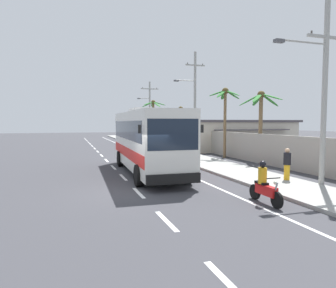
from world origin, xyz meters
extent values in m
plane|color=#3A3A3F|center=(0.00, 0.00, 0.00)|extent=(160.00, 160.00, 0.00)
cube|color=#999993|center=(6.80, 10.00, 0.07)|extent=(3.20, 90.00, 0.14)
cube|color=white|center=(0.00, -8.33, 0.00)|extent=(0.16, 2.00, 0.01)
cube|color=white|center=(0.00, -4.44, 0.00)|extent=(0.16, 2.00, 0.01)
cube|color=white|center=(0.00, -0.55, 0.00)|extent=(0.16, 2.00, 0.01)
cube|color=white|center=(0.00, 3.34, 0.00)|extent=(0.16, 2.00, 0.01)
cube|color=white|center=(0.00, 7.23, 0.00)|extent=(0.16, 2.00, 0.01)
cube|color=white|center=(0.00, 11.12, 0.00)|extent=(0.16, 2.00, 0.01)
cube|color=white|center=(0.00, 15.01, 0.00)|extent=(0.16, 2.00, 0.01)
cube|color=white|center=(0.00, 18.90, 0.00)|extent=(0.16, 2.00, 0.01)
cube|color=white|center=(0.00, 22.79, 0.00)|extent=(0.16, 2.00, 0.01)
cube|color=white|center=(0.00, 26.68, 0.00)|extent=(0.16, 2.00, 0.01)
cube|color=white|center=(0.00, 30.57, 0.00)|extent=(0.16, 2.00, 0.01)
cube|color=white|center=(0.00, 34.46, 0.00)|extent=(0.16, 2.00, 0.01)
cube|color=white|center=(0.00, 38.35, 0.00)|extent=(0.16, 2.00, 0.01)
cube|color=white|center=(0.00, 42.24, 0.00)|extent=(0.16, 2.00, 0.01)
cube|color=white|center=(0.00, 46.13, 0.00)|extent=(0.16, 2.00, 0.01)
cube|color=white|center=(3.68, 15.00, 0.00)|extent=(0.14, 70.00, 0.01)
cube|color=#9E998E|center=(10.60, 14.00, 1.09)|extent=(0.24, 60.00, 2.18)
cube|color=silver|center=(1.63, 4.44, 2.01)|extent=(2.81, 10.70, 3.24)
cube|color=#192333|center=(1.63, 4.64, 2.58)|extent=(2.82, 9.85, 1.04)
cube|color=#192333|center=(1.46, -0.83, 2.50)|extent=(2.29, 0.17, 1.36)
cube|color=red|center=(1.63, 4.44, 1.28)|extent=(2.84, 10.49, 0.58)
cube|color=black|center=(1.46, -0.92, 0.59)|extent=(2.44, 0.24, 0.44)
cube|color=#B7B7B7|center=(1.67, 5.76, 3.77)|extent=(1.44, 2.38, 0.28)
cube|color=black|center=(2.89, -0.67, 2.74)|extent=(0.12, 0.08, 0.36)
cube|color=black|center=(0.05, -0.58, 2.74)|extent=(0.12, 0.08, 0.36)
cylinder|color=black|center=(2.73, 0.68, 0.52)|extent=(0.35, 1.05, 1.04)
cylinder|color=black|center=(0.29, 0.76, 0.52)|extent=(0.35, 1.05, 1.04)
cylinder|color=black|center=(2.94, 7.58, 0.52)|extent=(0.35, 1.05, 1.04)
cylinder|color=black|center=(0.51, 7.66, 0.52)|extent=(0.35, 1.05, 1.04)
cylinder|color=black|center=(4.08, -4.38, 0.30)|extent=(0.11, 0.60, 0.60)
cylinder|color=black|center=(4.11, -3.02, 0.30)|extent=(0.13, 0.60, 0.60)
cube|color=red|center=(4.09, -3.75, 0.52)|extent=(0.26, 1.10, 0.36)
cube|color=black|center=(4.10, -3.45, 0.72)|extent=(0.25, 0.60, 0.12)
cylinder|color=gray|center=(4.08, -4.26, 0.60)|extent=(0.07, 0.32, 0.67)
cylinder|color=black|center=(4.09, -4.16, 1.04)|extent=(0.56, 0.05, 0.04)
sphere|color=#EAEACC|center=(4.08, -4.28, 0.90)|extent=(0.14, 0.14, 0.14)
cylinder|color=gold|center=(4.10, -3.50, 1.02)|extent=(0.32, 0.32, 0.60)
sphere|color=black|center=(4.10, -3.50, 1.45)|extent=(0.26, 0.26, 0.26)
cylinder|color=black|center=(3.55, 12.66, 0.30)|extent=(0.16, 0.61, 0.60)
cylinder|color=black|center=(3.41, 14.01, 0.30)|extent=(0.18, 0.61, 0.60)
cube|color=gold|center=(3.48, 13.28, 0.52)|extent=(0.35, 1.12, 0.36)
cube|color=black|center=(3.45, 13.58, 0.72)|extent=(0.30, 0.62, 0.12)
cylinder|color=gray|center=(3.54, 12.78, 0.60)|extent=(0.09, 0.32, 0.67)
cylinder|color=black|center=(3.53, 12.88, 1.04)|extent=(0.56, 0.10, 0.04)
sphere|color=#EAEACC|center=(3.54, 12.76, 0.90)|extent=(0.14, 0.14, 0.14)
cylinder|color=#2D7A47|center=(3.46, 13.53, 1.05)|extent=(0.32, 0.32, 0.67)
sphere|color=white|center=(3.46, 13.53, 1.52)|extent=(0.26, 0.26, 0.26)
cylinder|color=navy|center=(6.53, 17.07, 0.56)|extent=(0.28, 0.28, 0.84)
cylinder|color=#2D7A47|center=(6.53, 17.07, 1.31)|extent=(0.36, 0.36, 0.66)
sphere|color=brown|center=(6.53, 17.07, 1.73)|extent=(0.21, 0.21, 0.21)
cylinder|color=#2D7A47|center=(7.20, 11.59, 0.52)|extent=(0.28, 0.28, 0.76)
cylinder|color=#75388E|center=(7.20, 11.59, 1.21)|extent=(0.36, 0.36, 0.61)
sphere|color=brown|center=(7.20, 11.59, 1.62)|extent=(0.24, 0.24, 0.24)
cylinder|color=gold|center=(7.56, -0.65, 0.52)|extent=(0.28, 0.28, 0.76)
cylinder|color=black|center=(7.56, -0.65, 1.21)|extent=(0.36, 0.36, 0.60)
sphere|color=tan|center=(7.56, -0.65, 1.62)|extent=(0.24, 0.24, 0.24)
cylinder|color=#9E9E99|center=(8.42, -1.99, 4.28)|extent=(0.24, 0.24, 8.55)
cube|color=#9E9E99|center=(8.42, -1.99, 6.88)|extent=(2.13, 0.12, 0.12)
cylinder|color=#4C4742|center=(7.57, -1.99, 7.00)|extent=(0.08, 0.08, 0.16)
cylinder|color=#9E9E99|center=(7.14, -1.99, 6.56)|extent=(2.56, 0.09, 0.09)
cube|color=#4C4C51|center=(5.85, -1.99, 6.50)|extent=(0.44, 0.24, 0.14)
cylinder|color=#9E9E99|center=(8.74, 13.89, 4.84)|extent=(0.24, 0.24, 9.69)
cube|color=#9E9E99|center=(8.74, 13.89, 8.43)|extent=(1.94, 0.12, 0.12)
cylinder|color=#4C4742|center=(7.97, 13.89, 8.55)|extent=(0.08, 0.08, 0.16)
cylinder|color=#4C4742|center=(9.52, 13.89, 8.55)|extent=(0.08, 0.08, 0.16)
cylinder|color=#9E9E99|center=(7.79, 13.89, 6.96)|extent=(1.90, 0.09, 0.09)
cube|color=#4C4C51|center=(6.84, 13.89, 6.90)|extent=(0.44, 0.24, 0.14)
cylinder|color=#9E9E99|center=(8.43, 29.76, 4.43)|extent=(0.24, 0.24, 8.86)
cube|color=#9E9E99|center=(8.43, 29.76, 7.84)|extent=(2.59, 0.12, 0.12)
cylinder|color=#4C4742|center=(7.39, 29.76, 7.96)|extent=(0.08, 0.08, 0.16)
cylinder|color=#4C4742|center=(9.47, 29.76, 7.96)|extent=(0.08, 0.08, 0.16)
cylinder|color=#9E9E99|center=(7.63, 29.76, 6.48)|extent=(1.60, 0.09, 0.09)
cube|color=#4C4C51|center=(6.83, 29.76, 6.42)|extent=(0.44, 0.24, 0.14)
cylinder|color=brown|center=(7.66, 25.03, 2.79)|extent=(0.30, 0.30, 5.57)
ellipsoid|color=#337F33|center=(8.46, 24.88, 5.45)|extent=(1.69, 0.67, 0.57)
ellipsoid|color=#337F33|center=(7.79, 25.82, 5.40)|extent=(0.62, 1.67, 0.66)
ellipsoid|color=#337F33|center=(7.02, 25.46, 5.34)|extent=(1.52, 1.18, 0.78)
ellipsoid|color=#337F33|center=(6.95, 24.64, 5.43)|extent=(1.62, 1.10, 0.59)
ellipsoid|color=#337F33|center=(7.93, 24.32, 5.31)|extent=(0.89, 1.60, 0.83)
sphere|color=brown|center=(7.66, 25.03, 5.62)|extent=(0.56, 0.56, 0.56)
cylinder|color=brown|center=(10.02, 21.18, 2.31)|extent=(0.34, 0.34, 4.61)
ellipsoid|color=#337F33|center=(10.96, 21.15, 4.30)|extent=(1.95, 0.43, 0.94)
ellipsoid|color=#337F33|center=(10.30, 22.03, 4.19)|extent=(0.92, 1.86, 1.14)
ellipsoid|color=#337F33|center=(9.14, 21.61, 4.39)|extent=(1.95, 1.19, 0.76)
ellipsoid|color=#337F33|center=(9.24, 20.68, 4.26)|extent=(1.80, 1.33, 1.00)
ellipsoid|color=#337F33|center=(10.34, 20.27, 4.36)|extent=(1.00, 1.98, 0.81)
sphere|color=brown|center=(10.02, 21.18, 4.66)|extent=(0.56, 0.56, 0.56)
cylinder|color=brown|center=(11.02, 6.58, 2.53)|extent=(0.29, 0.29, 5.06)
ellipsoid|color=#337F33|center=(11.80, 6.58, 4.70)|extent=(1.63, 0.37, 1.02)
ellipsoid|color=#337F33|center=(11.20, 7.37, 4.76)|extent=(0.73, 1.72, 0.91)
ellipsoid|color=#337F33|center=(10.31, 6.94, 4.73)|extent=(1.63, 1.08, 0.97)
ellipsoid|color=#337F33|center=(10.34, 6.09, 4.80)|extent=(1.60, 1.30, 0.83)
ellipsoid|color=#337F33|center=(11.37, 5.78, 4.89)|extent=(1.04, 1.77, 0.66)
sphere|color=brown|center=(11.02, 6.58, 5.11)|extent=(0.56, 0.56, 0.56)
cylinder|color=brown|center=(9.03, 37.81, 2.55)|extent=(0.27, 0.27, 5.10)
ellipsoid|color=#28702D|center=(9.94, 37.93, 4.87)|extent=(1.91, 0.61, 0.77)
ellipsoid|color=#28702D|center=(9.35, 38.67, 4.86)|extent=(0.99, 1.88, 0.80)
ellipsoid|color=#28702D|center=(8.72, 38.62, 4.75)|extent=(0.98, 1.81, 1.00)
ellipsoid|color=#28702D|center=(8.15, 37.86, 4.78)|extent=(1.84, 0.47, 0.94)
ellipsoid|color=#28702D|center=(8.48, 37.17, 4.70)|extent=(1.42, 1.55, 1.10)
ellipsoid|color=#28702D|center=(9.65, 37.10, 4.92)|extent=(1.53, 1.67, 0.67)
sphere|color=brown|center=(9.03, 37.81, 5.15)|extent=(0.56, 0.56, 0.56)
cylinder|color=brown|center=(9.81, 9.89, 2.80)|extent=(0.24, 0.24, 5.61)
ellipsoid|color=#337F33|center=(10.43, 9.80, 5.35)|extent=(1.36, 0.54, 0.82)
ellipsoid|color=#337F33|center=(9.98, 10.51, 5.37)|extent=(0.71, 1.39, 0.78)
ellipsoid|color=#337F33|center=(9.19, 10.19, 5.47)|extent=(1.43, 0.94, 0.58)
ellipsoid|color=#337F33|center=(9.25, 9.56, 5.37)|extent=(1.34, 0.99, 0.78)
ellipsoid|color=#337F33|center=(10.13, 9.30, 5.45)|extent=(0.98, 1.40, 0.63)
sphere|color=brown|center=(9.81, 9.89, 5.66)|extent=(0.56, 0.56, 0.56)
cube|color=beige|center=(14.93, 16.95, 1.51)|extent=(11.98, 6.33, 3.03)
cube|color=#4C474C|center=(14.93, 16.95, 3.15)|extent=(12.70, 6.71, 0.24)
cube|color=#4C474C|center=(14.93, 13.43, 2.27)|extent=(8.39, 0.80, 0.10)
camera|label=1|loc=(-2.78, -13.13, 3.02)|focal=32.51mm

